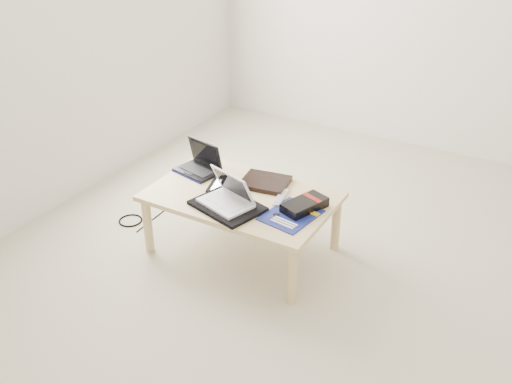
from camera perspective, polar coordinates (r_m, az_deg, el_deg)
The scene contains 13 objects.
ground at distance 3.52m, azimuth 7.77°, elevation -7.29°, with size 4.00×4.00×0.00m, color beige.
coffee_table at distance 3.45m, azimuth -1.44°, elevation -0.92°, with size 1.10×0.70×0.40m.
book at distance 3.53m, azimuth 0.92°, elevation 1.00°, with size 0.32×0.28×0.03m.
netbook at distance 3.69m, azimuth -5.66°, elevation 2.69°, with size 0.31×0.25×0.20m.
tablet at distance 3.49m, azimuth -2.69°, elevation 0.54°, with size 0.29×0.25×0.01m.
remote at distance 3.37m, azimuth 2.48°, elevation -0.54°, with size 0.08×0.20×0.02m.
neoprene_sleeve at distance 3.29m, azimuth -2.87°, elevation -1.40°, with size 0.39×0.29×0.02m, color black.
white_laptop at distance 3.27m, azimuth -2.83°, elevation -0.48°, with size 0.34×0.28×0.20m.
motherboard at distance 3.21m, azimuth 3.54°, elevation -2.33°, with size 0.30×0.36×0.01m.
gpu_box at distance 3.26m, azimuth 4.88°, elevation -1.32°, with size 0.22×0.30×0.06m.
cable_coil at distance 3.40m, azimuth -3.16°, elevation -0.37°, with size 0.10×0.10×0.01m, color black.
floor_cable_coil at distance 4.00m, azimuth -12.44°, elevation -2.80°, with size 0.16×0.16×0.01m, color black.
floor_cable_trail at distance 3.98m, azimuth -10.41°, elevation -2.81°, with size 0.01×0.01×0.33m, color black.
Camera 1 is at (0.99, -2.67, 2.08)m, focal length 40.00 mm.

